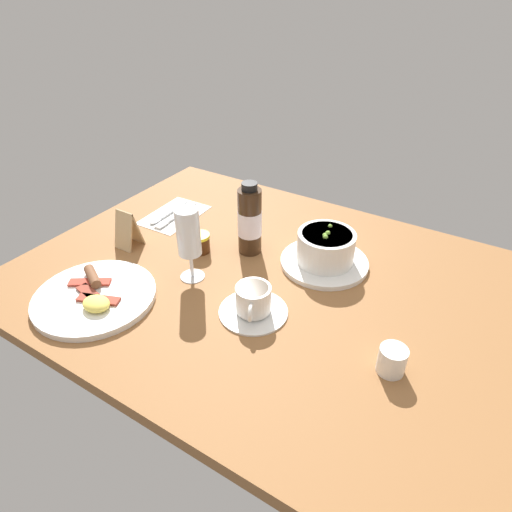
{
  "coord_description": "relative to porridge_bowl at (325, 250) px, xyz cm",
  "views": [
    {
      "loc": [
        -41.32,
        69.39,
        60.26
      ],
      "look_at": [
        0.93,
        1.04,
        5.82
      ],
      "focal_mm": 30.67,
      "sensor_mm": 36.0,
      "label": 1
    }
  ],
  "objects": [
    {
      "name": "jam_jar",
      "position": [
        28.64,
        10.96,
        -1.67
      ],
      "size": [
        5.09,
        5.09,
        4.85
      ],
      "color": "#47240E",
      "rests_on": "ground_plane"
    },
    {
      "name": "wine_glass",
      "position": [
        23.65,
        20.39,
        6.95
      ],
      "size": [
        5.6,
        5.6,
        17.4
      ],
      "color": "white",
      "rests_on": "ground_plane"
    },
    {
      "name": "coffee_cup",
      "position": [
        5.17,
        23.61,
        -1.37
      ],
      "size": [
        14.26,
        14.26,
        6.52
      ],
      "color": "white",
      "rests_on": "ground_plane"
    },
    {
      "name": "sauce_bottle_brown",
      "position": [
        18.26,
        4.26,
        4.39
      ],
      "size": [
        5.81,
        5.81,
        18.42
      ],
      "color": "#382314",
      "rests_on": "ground_plane"
    },
    {
      "name": "cutlery_setting",
      "position": [
        46.48,
        0.6,
        -3.87
      ],
      "size": [
        13.23,
        19.37,
        0.9
      ],
      "color": "white",
      "rests_on": "ground_plane"
    },
    {
      "name": "creamer_jug",
      "position": [
        -23.44,
        23.95,
        -1.46
      ],
      "size": [
        4.96,
        5.86,
        5.74
      ],
      "color": "white",
      "rests_on": "ground_plane"
    },
    {
      "name": "breakfast_plate",
      "position": [
        36.15,
        37.87,
        -3.22
      ],
      "size": [
        25.79,
        25.79,
        3.7
      ],
      "color": "white",
      "rests_on": "ground_plane"
    },
    {
      "name": "ground_plane",
      "position": [
        10.25,
        11.82,
        -5.63
      ],
      "size": [
        110.0,
        84.0,
        3.0
      ],
      "primitive_type": "cube",
      "color": "brown"
    },
    {
      "name": "porridge_bowl",
      "position": [
        0.0,
        0.0,
        0.0
      ],
      "size": [
        20.8,
        20.8,
        9.26
      ],
      "color": "white",
      "rests_on": "ground_plane"
    },
    {
      "name": "menu_card",
      "position": [
        45.58,
        18.26,
        0.72
      ],
      "size": [
        5.41,
        5.5,
        9.79
      ],
      "color": "tan",
      "rests_on": "ground_plane"
    }
  ]
}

